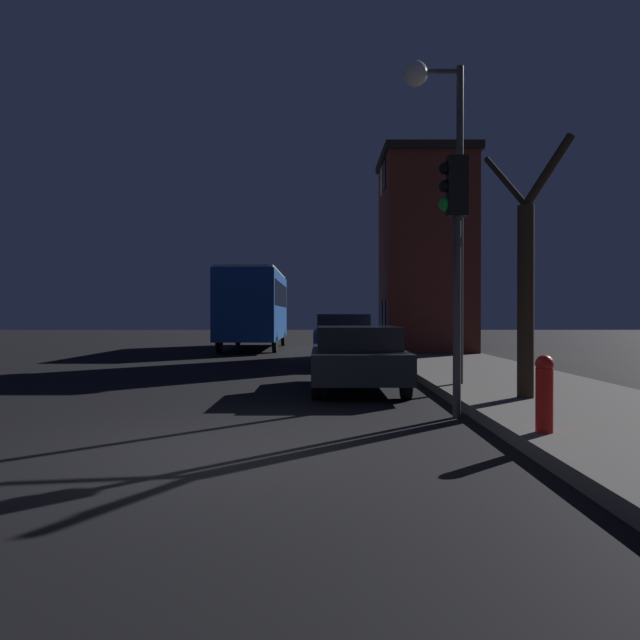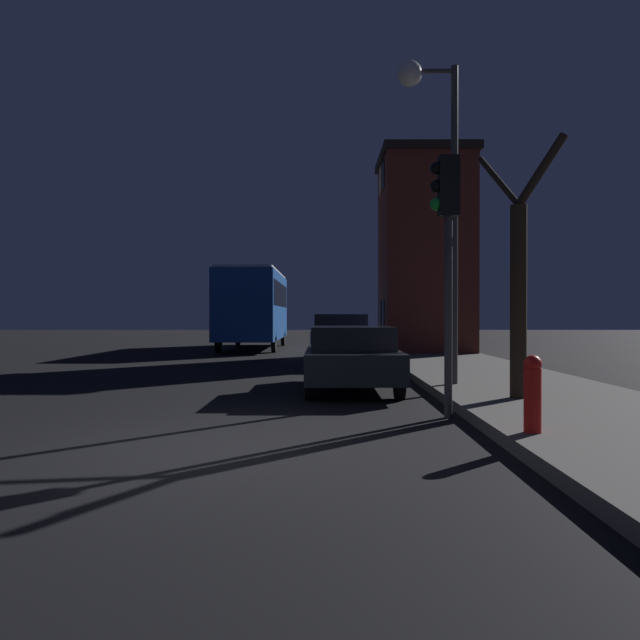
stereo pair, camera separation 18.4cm
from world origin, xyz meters
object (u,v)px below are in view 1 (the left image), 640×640
at_px(bare_tree, 524,277).
at_px(traffic_light, 452,229).
at_px(bus, 252,303).
at_px(fire_hydrant, 541,392).
at_px(car_near_lane, 354,357).
at_px(car_mid_lane, 340,338).
at_px(streetlamp, 434,145).

bearing_deg(bare_tree, traffic_light, -145.04).
relative_size(bus, fire_hydrant, 10.05).
distance_m(car_near_lane, car_mid_lane, 6.67).
bearing_deg(car_near_lane, streetlamp, -9.42).
distance_m(traffic_light, bus, 20.12).
xyz_separation_m(car_near_lane, car_mid_lane, (-0.05, 6.67, 0.13)).
distance_m(bus, car_mid_lane, 10.23).
relative_size(streetlamp, bus, 0.71).
xyz_separation_m(streetlamp, car_near_lane, (-1.58, 0.26, -4.25)).
distance_m(car_near_lane, fire_hydrant, 5.78).
distance_m(traffic_light, fire_hydrant, 3.10).
bearing_deg(streetlamp, bare_tree, -62.02).
relative_size(streetlamp, car_near_lane, 1.52).
bearing_deg(fire_hydrant, bus, 104.69).
bearing_deg(bus, traffic_light, -75.40).
distance_m(bare_tree, car_mid_lane, 9.54).
relative_size(car_mid_lane, fire_hydrant, 4.27).
relative_size(bare_tree, car_near_lane, 1.02).
xyz_separation_m(bus, car_near_lane, (3.79, -16.10, -1.42)).
distance_m(car_mid_lane, fire_hydrant, 12.29).
bearing_deg(bare_tree, fire_hydrant, -104.99).
distance_m(streetlamp, bare_tree, 3.65).
distance_m(bare_tree, car_near_lane, 3.88).
height_order(streetlamp, traffic_light, streetlamp).
distance_m(traffic_light, car_near_lane, 4.18).
bearing_deg(fire_hydrant, car_near_lane, 108.78).
relative_size(traffic_light, car_near_lane, 0.92).
distance_m(traffic_light, car_mid_lane, 10.31).
xyz_separation_m(bare_tree, fire_hydrant, (-0.83, -3.11, -1.53)).
relative_size(traffic_light, bare_tree, 0.90).
bearing_deg(car_mid_lane, fire_hydrant, -81.04).
bearing_deg(car_mid_lane, car_near_lane, -89.55).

